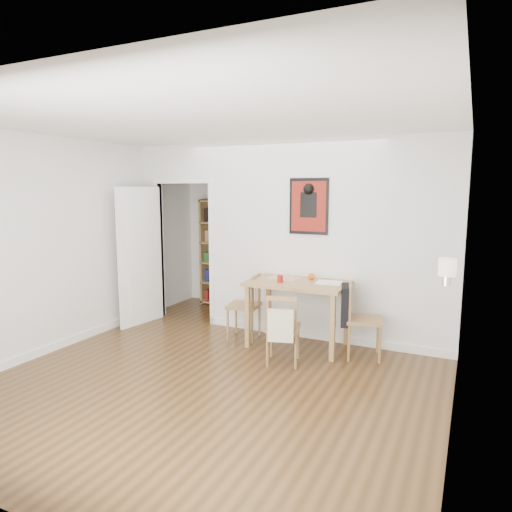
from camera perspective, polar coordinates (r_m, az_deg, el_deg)
The scene contains 15 objects.
ground at distance 5.23m, azimuth -2.95°, elevation -13.81°, with size 5.20×5.20×0.00m, color #55381B.
room_shell at distance 6.05m, azimuth 3.87°, elevation 1.98°, with size 5.20×5.20×5.20m.
dining_table at distance 5.72m, azimuth 5.28°, elevation -4.15°, with size 1.22×0.78×0.83m.
chair_left at distance 6.07m, azimuth -1.54°, elevation -6.31°, with size 0.49×0.49×0.87m.
chair_right at distance 5.53m, azimuth 13.19°, elevation -7.71°, with size 0.59×0.54×0.89m.
chair_front at distance 5.23m, azimuth 3.40°, elevation -8.96°, with size 0.50×0.54×0.82m.
bookshelf at distance 7.73m, azimuth -4.14°, elevation 0.35°, with size 0.76×0.30×1.80m.
fireplace at distance 4.70m, azimuth 22.75°, elevation -9.09°, with size 0.45×1.25×1.16m.
red_glass at distance 5.61m, azimuth 3.05°, elevation -2.85°, with size 0.07×0.07×0.09m, color maroon.
orange_fruit at distance 5.81m, azimuth 6.92°, elevation -2.56°, with size 0.08×0.08×0.08m, color #DF560B.
placemat at distance 5.89m, azimuth 3.53°, elevation -2.76°, with size 0.41×0.31×0.00m, color beige.
notebook at distance 5.64m, azimuth 9.16°, elevation -3.29°, with size 0.30×0.22×0.02m, color white.
mantel_lamp at distance 4.19m, azimuth 22.80°, elevation -1.49°, with size 0.15×0.15×0.23m.
ceramic_jar_a at distance 4.66m, azimuth 22.56°, elevation -1.67°, with size 0.09×0.09×0.11m, color black.
ceramic_jar_b at distance 4.81m, azimuth 23.28°, elevation -1.41°, with size 0.08×0.08×0.10m, color black.
Camera 1 is at (2.32, -4.24, 1.98)m, focal length 32.00 mm.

